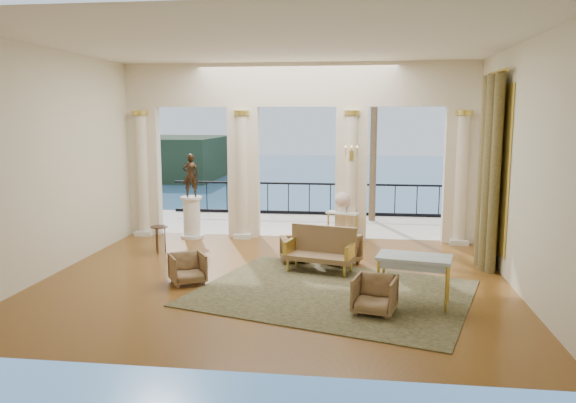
# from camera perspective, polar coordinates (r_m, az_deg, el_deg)

# --- Properties ---
(floor) EXTENTS (9.00, 9.00, 0.00)m
(floor) POSITION_cam_1_polar(r_m,az_deg,el_deg) (11.10, -1.40, -7.95)
(floor) COLOR #513010
(floor) RESTS_ON ground
(room_walls) EXTENTS (9.00, 9.00, 9.00)m
(room_walls) POSITION_cam_1_polar(r_m,az_deg,el_deg) (9.53, -2.50, 6.87)
(room_walls) COLOR beige
(room_walls) RESTS_ON ground
(arcade) EXTENTS (9.00, 0.56, 4.50)m
(arcade) POSITION_cam_1_polar(r_m,az_deg,el_deg) (14.43, 0.91, 6.35)
(arcade) COLOR #EFDEC5
(arcade) RESTS_ON ground
(terrace) EXTENTS (10.00, 3.60, 0.10)m
(terrace) POSITION_cam_1_polar(r_m,az_deg,el_deg) (16.70, 1.66, -2.43)
(terrace) COLOR beige
(terrace) RESTS_ON ground
(balustrade) EXTENTS (9.00, 0.06, 1.03)m
(balustrade) POSITION_cam_1_polar(r_m,az_deg,el_deg) (18.19, 2.18, -0.04)
(balustrade) COLOR black
(balustrade) RESTS_ON terrace
(palm_tree) EXTENTS (2.00, 2.00, 4.50)m
(palm_tree) POSITION_cam_1_polar(r_m,az_deg,el_deg) (17.13, 8.81, 11.68)
(palm_tree) COLOR #4C3823
(palm_tree) RESTS_ON terrace
(headland) EXTENTS (22.00, 18.00, 6.00)m
(headland) POSITION_cam_1_polar(r_m,az_deg,el_deg) (86.72, -14.02, 4.41)
(headland) COLOR black
(headland) RESTS_ON sea
(sea) EXTENTS (160.00, 160.00, 0.00)m
(sea) POSITION_cam_1_polar(r_m,az_deg,el_deg) (71.12, 6.06, 1.29)
(sea) COLOR #2A5483
(sea) RESTS_ON ground
(curtain) EXTENTS (0.33, 1.40, 4.09)m
(curtain) POSITION_cam_1_polar(r_m,az_deg,el_deg) (12.34, 19.78, 2.80)
(curtain) COLOR brown
(curtain) RESTS_ON ground
(window_frame) EXTENTS (0.04, 1.60, 3.40)m
(window_frame) POSITION_cam_1_polar(r_m,az_deg,el_deg) (12.38, 20.65, 3.14)
(window_frame) COLOR gold
(window_frame) RESTS_ON room_walls
(wall_sconce) EXTENTS (0.30, 0.11, 0.33)m
(wall_sconce) POSITION_cam_1_polar(r_m,az_deg,el_deg) (14.05, 6.46, 4.78)
(wall_sconce) COLOR gold
(wall_sconce) RESTS_ON arcade
(rug) EXTENTS (5.58, 4.87, 0.02)m
(rug) POSITION_cam_1_polar(r_m,az_deg,el_deg) (10.32, 4.54, -9.23)
(rug) COLOR #272D17
(rug) RESTS_ON ground
(armchair_a) EXTENTS (0.84, 0.83, 0.64)m
(armchair_a) POSITION_cam_1_polar(r_m,az_deg,el_deg) (10.95, -10.17, -6.57)
(armchair_a) COLOR #4A3722
(armchair_a) RESTS_ON ground
(armchair_b) EXTENTS (0.79, 0.75, 0.68)m
(armchair_b) POSITION_cam_1_polar(r_m,az_deg,el_deg) (9.31, 8.81, -9.18)
(armchair_b) COLOR #4A3722
(armchair_b) RESTS_ON ground
(armchair_c) EXTENTS (0.96, 0.97, 0.73)m
(armchair_c) POSITION_cam_1_polar(r_m,az_deg,el_deg) (12.20, 5.26, -4.67)
(armchair_c) COLOR #4A3722
(armchair_c) RESTS_ON ground
(armchair_d) EXTENTS (0.70, 0.72, 0.62)m
(armchair_d) POSITION_cam_1_polar(r_m,az_deg,el_deg) (12.33, 0.73, -4.76)
(armchair_d) COLOR #4A3722
(armchair_d) RESTS_ON ground
(settee) EXTENTS (1.51, 0.93, 0.93)m
(settee) POSITION_cam_1_polar(r_m,az_deg,el_deg) (11.60, 3.37, -4.88)
(settee) COLOR #4A3722
(settee) RESTS_ON ground
(game_table) EXTENTS (1.33, 0.90, 0.84)m
(game_table) POSITION_cam_1_polar(r_m,az_deg,el_deg) (9.77, 12.70, -5.91)
(game_table) COLOR #ACCCDE
(game_table) RESTS_ON ground
(pedestal) EXTENTS (0.60, 0.60, 1.09)m
(pedestal) POSITION_cam_1_polar(r_m,az_deg,el_deg) (14.91, -9.74, -1.66)
(pedestal) COLOR silver
(pedestal) RESTS_ON ground
(statue) EXTENTS (0.47, 0.37, 1.12)m
(statue) POSITION_cam_1_polar(r_m,az_deg,el_deg) (14.75, -9.86, 2.65)
(statue) COLOR black
(statue) RESTS_ON pedestal
(console_table) EXTENTS (0.86, 0.55, 0.76)m
(console_table) POSITION_cam_1_polar(r_m,az_deg,el_deg) (14.29, 5.55, -1.60)
(console_table) COLOR silver
(console_table) RESTS_ON ground
(urn) EXTENTS (0.39, 0.39, 0.52)m
(urn) POSITION_cam_1_polar(r_m,az_deg,el_deg) (14.22, 5.57, 0.09)
(urn) COLOR white
(urn) RESTS_ON console_table
(side_table) EXTENTS (0.39, 0.39, 0.64)m
(side_table) POSITION_cam_1_polar(r_m,az_deg,el_deg) (13.40, -12.94, -2.84)
(side_table) COLOR black
(side_table) RESTS_ON ground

